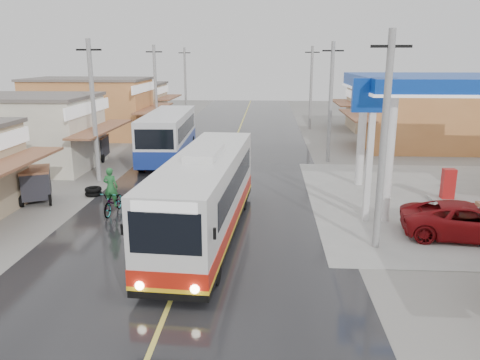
{
  "coord_description": "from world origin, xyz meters",
  "views": [
    {
      "loc": [
        2.82,
        -16.9,
        7.09
      ],
      "look_at": [
        1.62,
        3.15,
        1.74
      ],
      "focal_mm": 35.0,
      "sensor_mm": 36.0,
      "label": 1
    }
  ],
  "objects": [
    {
      "name": "ground",
      "position": [
        0.0,
        0.0,
        0.0
      ],
      "size": [
        120.0,
        120.0,
        0.0
      ],
      "primitive_type": "plane",
      "color": "slate",
      "rests_on": "ground"
    },
    {
      "name": "road",
      "position": [
        0.0,
        15.0,
        0.01
      ],
      "size": [
        12.0,
        90.0,
        0.02
      ],
      "primitive_type": "cube",
      "color": "black",
      "rests_on": "ground"
    },
    {
      "name": "centre_line",
      "position": [
        0.0,
        15.0,
        0.02
      ],
      "size": [
        0.15,
        90.0,
        0.01
      ],
      "primitive_type": "cube",
      "color": "#D8CC4C",
      "rests_on": "road"
    },
    {
      "name": "shopfronts_left",
      "position": [
        -13.0,
        18.0,
        0.0
      ],
      "size": [
        11.0,
        44.0,
        5.2
      ],
      "primitive_type": null,
      "color": "tan",
      "rests_on": "ground"
    },
    {
      "name": "shopfronts_right",
      "position": [
        15.0,
        12.0,
        0.0
      ],
      "size": [
        11.0,
        44.0,
        4.8
      ],
      "primitive_type": null,
      "color": "beige",
      "rests_on": "ground"
    },
    {
      "name": "utility_poles_left",
      "position": [
        -7.0,
        16.0,
        0.0
      ],
      "size": [
        1.6,
        50.0,
        8.0
      ],
      "primitive_type": null,
      "color": "gray",
      "rests_on": "ground"
    },
    {
      "name": "utility_poles_right",
      "position": [
        7.0,
        15.0,
        0.0
      ],
      "size": [
        1.6,
        36.0,
        8.0
      ],
      "primitive_type": null,
      "color": "gray",
      "rests_on": "ground"
    },
    {
      "name": "coach_bus",
      "position": [
        0.42,
        0.76,
        1.74
      ],
      "size": [
        3.33,
        11.69,
        3.61
      ],
      "rotation": [
        0.0,
        0.0,
        -0.07
      ],
      "color": "silver",
      "rests_on": "road"
    },
    {
      "name": "second_bus",
      "position": [
        -4.07,
        14.86,
        1.76
      ],
      "size": [
        3.07,
        9.96,
        3.27
      ],
      "rotation": [
        0.0,
        0.0,
        0.04
      ],
      "color": "silver",
      "rests_on": "road"
    },
    {
      "name": "jeepney",
      "position": [
        10.86,
        1.18,
        0.71
      ],
      "size": [
        5.4,
        3.04,
        1.43
      ],
      "primitive_type": "imported",
      "rotation": [
        0.0,
        0.0,
        1.43
      ],
      "color": "maroon",
      "rests_on": "ground"
    },
    {
      "name": "cyclist",
      "position": [
        -4.26,
        3.27,
        0.73
      ],
      "size": [
        0.85,
        2.11,
        2.23
      ],
      "rotation": [
        0.0,
        0.0,
        -0.06
      ],
      "color": "black",
      "rests_on": "ground"
    },
    {
      "name": "tricycle_near",
      "position": [
        -8.66,
        4.85,
        0.97
      ],
      "size": [
        2.22,
        2.44,
        1.7
      ],
      "rotation": [
        0.0,
        0.0,
        0.42
      ],
      "color": "#26262D",
      "rests_on": "ground"
    },
    {
      "name": "tricycle_far",
      "position": [
        -9.1,
        14.53,
        0.96
      ],
      "size": [
        1.64,
        2.21,
        1.68
      ],
      "rotation": [
        0.0,
        0.0,
        0.1
      ],
      "color": "#26262D",
      "rests_on": "ground"
    },
    {
      "name": "tyre_stack",
      "position": [
        -6.24,
        6.05,
        0.22
      ],
      "size": [
        0.87,
        0.87,
        0.44
      ],
      "color": "black",
      "rests_on": "ground"
    }
  ]
}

